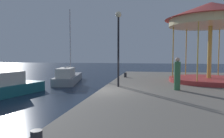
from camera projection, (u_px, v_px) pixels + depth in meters
The scene contains 7 objects.
ground_plane at pixel (100, 104), 11.80m from camera, with size 120.00×120.00×0.00m, color #162338.
sailboat_grey at pixel (68, 77), 20.88m from camera, with size 3.30×7.30×7.57m.
motorboat_teal at pixel (10, 87), 14.27m from camera, with size 2.72×5.20×1.63m.
carousel at pixel (211, 22), 14.84m from camera, with size 6.37×6.37×5.68m.
lamp_post_mid_promenade at pixel (118, 36), 12.71m from camera, with size 0.36×0.36×4.57m.
bollard_north at pixel (125, 75), 18.43m from camera, with size 0.24×0.24×0.40m, color #2D2D33.
person_by_the_water at pixel (177, 75), 11.61m from camera, with size 0.34×0.34×1.81m.
Camera 1 is at (2.79, -11.33, 2.73)m, focal length 33.55 mm.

